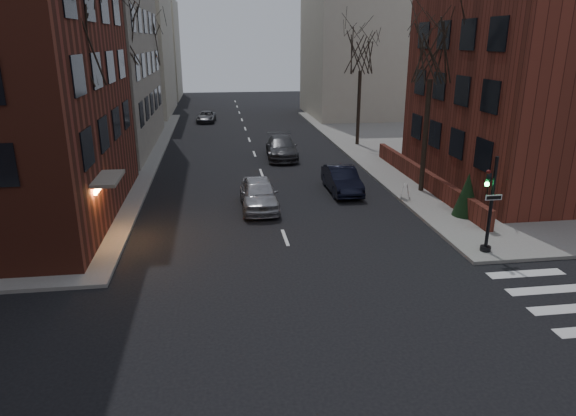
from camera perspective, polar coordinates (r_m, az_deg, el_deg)
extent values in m
cube|color=maroon|center=(34.48, 26.79, 11.33)|extent=(12.00, 14.00, 11.00)
cube|color=maroon|center=(31.85, 14.77, 3.33)|extent=(0.35, 16.00, 1.00)
cube|color=#B8B29C|center=(65.50, -19.62, 17.67)|extent=(14.00, 16.00, 18.00)
cube|color=#B8B29C|center=(62.00, 9.20, 17.54)|extent=(14.00, 14.00, 16.00)
cube|color=#B8B29C|center=(82.01, -15.74, 16.53)|extent=(10.00, 12.00, 14.00)
cylinder|color=black|center=(22.27, 21.63, 0.32)|extent=(0.14, 0.14, 4.00)
cylinder|color=black|center=(22.88, 21.08, -4.21)|extent=(0.44, 0.44, 0.20)
imported|color=black|center=(21.92, 21.32, 2.40)|extent=(0.16, 0.20, 1.00)
sphere|color=#19FF4C|center=(21.83, 21.23, 2.49)|extent=(0.18, 0.18, 0.18)
cube|color=white|center=(22.07, 21.89, 1.09)|extent=(0.70, 0.03, 0.22)
cylinder|color=#2D231C|center=(24.63, -21.83, 5.13)|extent=(0.28, 0.28, 6.65)
cylinder|color=#2D231C|center=(36.19, -17.60, 9.68)|extent=(0.28, 0.28, 7.00)
cylinder|color=#2D231C|center=(50.00, -15.07, 11.64)|extent=(0.28, 0.28, 6.30)
cylinder|color=#2D231C|center=(30.20, 15.01, 7.68)|extent=(0.28, 0.28, 6.30)
cylinder|color=#2D231C|center=(43.32, 7.85, 10.92)|extent=(0.28, 0.28, 5.95)
cylinder|color=black|center=(32.27, -17.55, 7.83)|extent=(0.12, 0.12, 6.00)
sphere|color=#FFA54C|center=(31.90, -18.09, 13.30)|extent=(0.36, 0.36, 0.36)
cylinder|color=black|center=(51.92, -14.14, 11.77)|extent=(0.12, 0.12, 6.00)
sphere|color=#FFA54C|center=(51.69, -14.41, 15.18)|extent=(0.36, 0.36, 0.36)
imported|color=black|center=(30.03, 6.00, 3.15)|extent=(1.60, 4.54, 1.49)
imported|color=#A3A2A8|center=(26.99, -3.26, 1.61)|extent=(1.91, 4.72, 1.61)
imported|color=#393A3D|center=(38.71, -0.72, 6.73)|extent=(2.49, 5.56, 1.58)
imported|color=#45464B|center=(56.89, -9.08, 9.98)|extent=(2.22, 4.24, 1.14)
cube|color=white|center=(28.99, 12.88, 1.85)|extent=(0.54, 0.61, 0.82)
cone|color=black|center=(26.80, 19.28, 1.44)|extent=(1.49, 1.49, 2.17)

